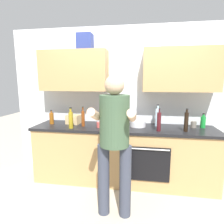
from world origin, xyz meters
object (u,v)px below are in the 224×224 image
bottle_hotsauce (105,116)px  cup_stoneware (193,125)px  bottle_soda (203,122)px  bottle_soy (186,121)px  bottle_syrup (52,118)px  grocery_bag_bread (74,119)px  person_standing (114,136)px  cup_ceramic (99,125)px  knife_block (114,118)px  bottle_vinegar (83,118)px  bottle_wine (159,122)px  bottle_water (158,117)px  mixing_bowl (138,124)px  bottle_oil (71,119)px

bottle_hotsauce → cup_stoneware: bearing=-3.2°
bottle_soda → cup_stoneware: 0.15m
bottle_soy → cup_stoneware: bottle_soy is taller
bottle_syrup → grocery_bag_bread: size_ratio=1.10×
person_standing → bottle_syrup: 1.44m
cup_stoneware → grocery_bag_bread: 1.93m
cup_stoneware → bottle_hotsauce: bearing=176.8°
person_standing → cup_ceramic: size_ratio=20.07×
knife_block → grocery_bag_bread: (-0.68, -0.02, -0.03)m
bottle_vinegar → grocery_bag_bread: bearing=146.0°
bottle_wine → grocery_bag_bread: size_ratio=1.54×
bottle_water → cup_ceramic: 0.93m
knife_block → grocery_bag_bread: 0.69m
bottle_syrup → cup_stoneware: bearing=3.0°
bottle_soy → person_standing: bearing=-143.8°
bottle_water → mixing_bowl: size_ratio=1.40×
bottle_soy → grocery_bag_bread: bottle_soy is taller
bottle_wine → grocery_bag_bread: bearing=169.5°
bottle_oil → cup_stoneware: 1.89m
bottle_soy → bottle_water: bottle_water is taller
cup_ceramic → person_standing: bearing=-64.5°
bottle_oil → cup_stoneware: (1.86, 0.33, -0.09)m
knife_block → grocery_bag_bread: knife_block is taller
cup_stoneware → mixing_bowl: size_ratio=0.38×
person_standing → bottle_hotsauce: size_ratio=5.29×
bottle_hotsauce → bottle_soda: 1.55m
cup_stoneware → bottle_water: bearing=178.4°
bottle_soda → bottle_wine: bottle_wine is taller
bottle_wine → bottle_hotsauce: bearing=156.5°
bottle_vinegar → knife_block: 0.50m
bottle_water → knife_block: bearing=-177.0°
bottle_hotsauce → bottle_wine: bottle_wine is taller
bottle_soy → bottle_wine: size_ratio=1.00×
bottle_wine → mixing_bowl: (-0.30, 0.23, -0.09)m
bottle_oil → bottle_wine: (1.31, 0.04, 0.01)m
bottle_water → bottle_hotsauce: bearing=175.7°
bottle_wine → cup_stoneware: bearing=28.1°
bottle_wine → cup_ceramic: bearing=175.1°
person_standing → bottle_water: size_ratio=4.83×
bottle_vinegar → grocery_bag_bread: size_ratio=1.47×
person_standing → bottle_water: (0.56, 0.95, 0.05)m
person_standing → grocery_bag_bread: person_standing is taller
bottle_soda → knife_block: 1.38m
bottle_wine → knife_block: (-0.69, 0.27, -0.03)m
bottle_wine → grocery_bag_bread: bottle_wine is taller
bottle_soy → cup_stoneware: (0.17, 0.25, -0.10)m
bottle_soy → cup_stoneware: bearing=56.1°
bottle_wine → cup_ceramic: size_ratio=3.95×
cup_stoneware → bottle_soy: bearing=-123.9°
bottle_soy → bottle_oil: bearing=-177.3°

